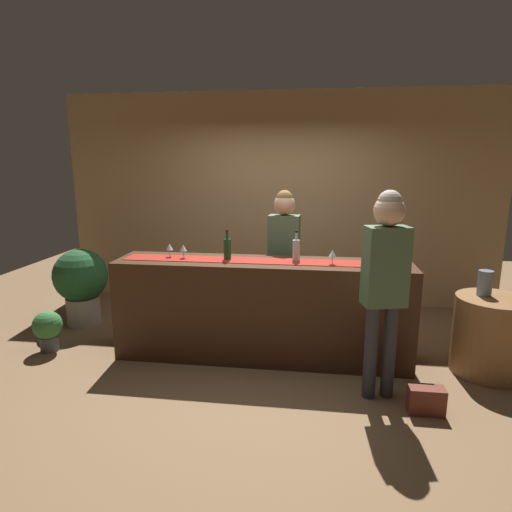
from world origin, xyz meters
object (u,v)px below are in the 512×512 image
object	(u,v)px
customer_sipping	(385,272)
round_side_table	(491,335)
wine_bottle_clear	(296,250)
wine_glass_far_end	(183,248)
potted_plant_tall	(81,281)
wine_glass_near_customer	(170,247)
vase_on_side_table	(485,283)
wine_glass_mid_counter	(332,254)
handbag	(426,400)
wine_bottle_green	(227,249)
bartender	(284,248)
potted_plant_small	(48,328)
wine_bottle_amber	(393,254)

from	to	relation	value
customer_sipping	round_side_table	distance (m)	1.45
wine_bottle_clear	wine_glass_far_end	bearing A→B (deg)	-177.54
potted_plant_tall	wine_glass_far_end	bearing A→B (deg)	-21.88
wine_glass_far_end	customer_sipping	size ratio (longest dim) A/B	0.08
wine_glass_near_customer	vase_on_side_table	xyz separation A→B (m)	(3.06, -0.03, -0.26)
wine_glass_mid_counter	round_side_table	xyz separation A→B (m)	(1.50, 0.01, -0.75)
wine_glass_far_end	handbag	bearing A→B (deg)	-21.01
wine_bottle_green	bartender	distance (m)	0.78
potted_plant_small	handbag	bearing A→B (deg)	-10.35
wine_bottle_clear	wine_glass_mid_counter	world-z (taller)	wine_bottle_clear
potted_plant_tall	bartender	bearing A→B (deg)	-0.61
wine_bottle_clear	handbag	size ratio (longest dim) A/B	1.08
bartender	potted_plant_tall	world-z (taller)	bartender
wine_bottle_green	potted_plant_small	size ratio (longest dim) A/B	0.69
wine_glass_near_customer	wine_bottle_amber	bearing A→B (deg)	-1.57
round_side_table	wine_glass_near_customer	bearing A→B (deg)	178.28
wine_bottle_amber	handbag	size ratio (longest dim) A/B	1.08
potted_plant_small	handbag	distance (m)	3.75
wine_bottle_green	vase_on_side_table	size ratio (longest dim) A/B	1.26
wine_bottle_amber	vase_on_side_table	distance (m)	0.90
wine_glass_near_customer	wine_glass_far_end	bearing A→B (deg)	-13.05
vase_on_side_table	potted_plant_tall	size ratio (longest dim) A/B	0.25
wine_bottle_amber	round_side_table	bearing A→B (deg)	-2.07
potted_plant_tall	potted_plant_small	world-z (taller)	potted_plant_tall
wine_bottle_clear	bartender	size ratio (longest dim) A/B	0.18
wine_bottle_clear	bartender	xyz separation A→B (m)	(-0.16, 0.53, -0.09)
wine_bottle_green	handbag	xyz separation A→B (m)	(1.78, -0.87, -1.01)
wine_bottle_green	handbag	size ratio (longest dim) A/B	1.08
wine_bottle_amber	potted_plant_tall	world-z (taller)	wine_bottle_amber
handbag	customer_sipping	bearing A→B (deg)	149.02
wine_glass_mid_counter	wine_glass_near_customer	bearing A→B (deg)	176.38
wine_bottle_clear	wine_glass_far_end	size ratio (longest dim) A/B	2.10
bartender	wine_glass_mid_counter	bearing A→B (deg)	132.24
customer_sipping	wine_bottle_clear	bearing A→B (deg)	123.28
wine_glass_mid_counter	customer_sipping	distance (m)	0.70
wine_bottle_amber	vase_on_side_table	xyz separation A→B (m)	(0.86, 0.04, -0.26)
wine_bottle_clear	potted_plant_small	size ratio (longest dim) A/B	0.69
wine_bottle_amber	vase_on_side_table	size ratio (longest dim) A/B	1.26
vase_on_side_table	potted_plant_small	world-z (taller)	vase_on_side_table
wine_glass_near_customer	potted_plant_tall	xyz separation A→B (m)	(-1.34, 0.56, -0.57)
wine_glass_mid_counter	potted_plant_small	world-z (taller)	wine_glass_mid_counter
wine_glass_mid_counter	potted_plant_small	size ratio (longest dim) A/B	0.33
wine_bottle_amber	wine_glass_mid_counter	bearing A→B (deg)	-175.64
wine_bottle_amber	wine_glass_near_customer	bearing A→B (deg)	178.43
wine_bottle_green	potted_plant_tall	distance (m)	2.11
wine_glass_mid_counter	handbag	size ratio (longest dim) A/B	0.51
vase_on_side_table	wine_glass_mid_counter	bearing A→B (deg)	-176.84
wine_glass_far_end	potted_plant_tall	xyz separation A→B (m)	(-1.50, 0.60, -0.57)
customer_sipping	potted_plant_tall	size ratio (longest dim) A/B	1.87
wine_bottle_green	round_side_table	xyz separation A→B (m)	(2.53, -0.07, -0.75)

